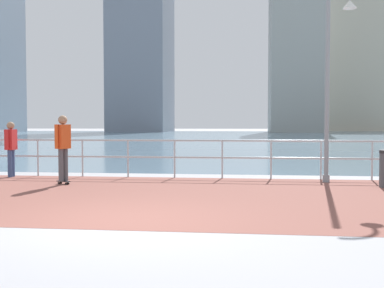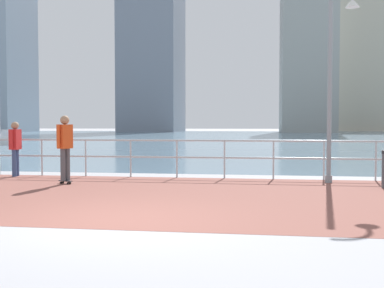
{
  "view_description": "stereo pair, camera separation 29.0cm",
  "coord_description": "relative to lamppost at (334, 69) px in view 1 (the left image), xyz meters",
  "views": [
    {
      "loc": [
        1.99,
        -7.18,
        1.57
      ],
      "look_at": [
        0.79,
        3.68,
        1.1
      ],
      "focal_mm": 42.99,
      "sensor_mm": 36.0,
      "label": 1
    },
    {
      "loc": [
        2.28,
        -7.14,
        1.57
      ],
      "look_at": [
        0.79,
        3.68,
        1.1
      ],
      "focal_mm": 42.99,
      "sensor_mm": 36.0,
      "label": 2
    }
  ],
  "objects": [
    {
      "name": "waterfront_railing",
      "position": [
        -4.4,
        0.63,
        -2.28
      ],
      "size": [
        25.25,
        0.06,
        1.12
      ],
      "color": "#B2BCC1",
      "rests_on": "ground"
    },
    {
      "name": "tower_slate",
      "position": [
        22.02,
        98.41,
        11.51
      ],
      "size": [
        17.51,
        13.53,
        30.8
      ],
      "color": "#B2AD99",
      "rests_on": "ground"
    },
    {
      "name": "tower_beige",
      "position": [
        -23.67,
        82.73,
        15.82
      ],
      "size": [
        11.66,
        15.47,
        39.42
      ],
      "color": "slate",
      "rests_on": "ground"
    },
    {
      "name": "brick_paving",
      "position": [
        -4.4,
        -2.74,
        -3.05
      ],
      "size": [
        28.0,
        6.75,
        0.01
      ],
      "primitive_type": "cube",
      "color": "brown",
      "rests_on": "ground"
    },
    {
      "name": "harbor_water",
      "position": [
        -4.4,
        45.63,
        -3.06
      ],
      "size": [
        180.0,
        88.0,
        0.0
      ],
      "primitive_type": "cube",
      "color": "slate",
      "rests_on": "ground"
    },
    {
      "name": "bystander",
      "position": [
        -9.27,
        0.28,
        -2.09
      ],
      "size": [
        0.25,
        0.55,
        1.64
      ],
      "color": "#384C7A",
      "rests_on": "ground"
    },
    {
      "name": "skateboarder",
      "position": [
        -7.06,
        -1.19,
        -1.97
      ],
      "size": [
        0.41,
        0.54,
        1.8
      ],
      "color": "black",
      "rests_on": "ground"
    },
    {
      "name": "tower_concrete",
      "position": [
        7.71,
        78.33,
        13.33
      ],
      "size": [
        10.01,
        11.24,
        34.44
      ],
      "color": "#939993",
      "rests_on": "ground"
    },
    {
      "name": "ground",
      "position": [
        -4.4,
        34.5,
        -3.06
      ],
      "size": [
        220.0,
        220.0,
        0.0
      ],
      "primitive_type": "plane",
      "color": "#9E9EA3"
    },
    {
      "name": "lamppost",
      "position": [
        0.0,
        0.0,
        0.0
      ],
      "size": [
        0.81,
        0.39,
        5.53
      ],
      "color": "gray",
      "rests_on": "ground"
    }
  ]
}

